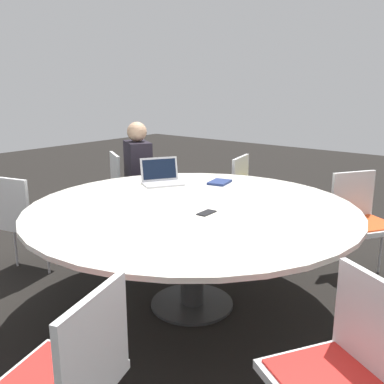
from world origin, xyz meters
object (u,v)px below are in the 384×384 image
Objects in this scene: chair_6 at (361,215)px; chair_0 at (127,185)px; chair_1 at (22,215)px; spiral_notebook at (220,182)px; chair_4 at (344,365)px; laptop at (161,177)px; chair_3 at (68,373)px; chair_7 at (252,191)px; person_0 at (140,171)px; cell_phone at (207,213)px.

chair_0 is at bearing -46.93° from chair_6.
spiral_notebook is (-1.16, 1.19, 0.25)m from chair_1.
chair_4 and chair_6 have the same top height.
laptop is at bearing -49.97° from spiral_notebook.
chair_3 is at bearing 27.73° from chair_6.
spiral_notebook is (0.78, 0.14, 0.25)m from chair_7.
person_0 reaches higher than chair_1.
chair_6 reaches higher than cell_phone.
chair_3 is 2.75m from chair_6.
chair_3 is 0.71× the size of person_0.
person_0 reaches higher than chair_3.
chair_1 is at bearing -52.95° from chair_0.
person_0 is 1.78m from cell_phone.
laptop reaches higher than chair_1.
chair_1 is at bearing 166.24° from laptop.
cell_phone is (0.77, 0.44, -0.01)m from spiral_notebook.
chair_0 and chair_6 have the same top height.
person_0 is (-1.53, -2.70, 0.19)m from chair_4.
spiral_notebook is at bearing 24.16° from person_0.
laptop is 0.50m from spiral_notebook.
chair_1 is at bearing -45.88° from spiral_notebook.
chair_1 is at bearing 45.89° from chair_3.
chair_1 is at bearing -41.25° from chair_7.
laptop is 2.79× the size of cell_phone.
chair_0 is at bearing -160.97° from person_0.
chair_6 and chair_7 have the same top height.
chair_3 is (2.28, 2.15, 0.00)m from chair_0.
spiral_notebook is at bearing -19.59° from laptop.
chair_6 is at bearing 41.56° from chair_0.
chair_3 and chair_4 have the same top height.
chair_1 is 6.01× the size of cell_phone.
spiral_notebook is (0.12, 1.10, 0.06)m from person_0.
laptop is (-1.09, -1.98, 0.30)m from chair_4.
chair_3 is 2.16× the size of laptop.
chair_3 is 2.17m from laptop.
chair_4 is at bearing -20.38° from chair_1.
chair_3 is at bearing -19.19° from person_0.
chair_4 is 1.00× the size of chair_7.
chair_0 is 0.32m from person_0.
chair_0 is at bearing 2.48° from chair_4.
chair_1 is 2.16× the size of laptop.
chair_4 is at bearing 25.82° from chair_7.
chair_6 is (-2.04, -0.60, 0.00)m from chair_4.
cell_phone is at bearing 29.88° from spiral_notebook.
person_0 is 1.11m from spiral_notebook.
chair_6 is (-2.75, 0.20, 0.00)m from chair_3.
laptop reaches higher than chair_4.
chair_3 is at bearing 20.83° from spiral_notebook.
chair_1 is 1.00× the size of chair_4.
chair_1 is 2.21m from chair_3.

